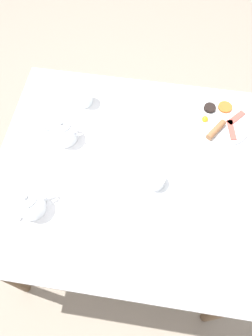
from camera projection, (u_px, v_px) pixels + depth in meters
ground_plane at (126, 225)px, 1.99m from camera, size 8.00×8.00×0.00m
table at (126, 178)px, 1.40m from camera, size 1.08×0.98×0.73m
breakfast_plate at (219, 120)px, 1.45m from camera, size 0.27×0.27×0.04m
teapot_near at (63, 131)px, 1.37m from camera, size 0.20×0.11×0.12m
teapot_far at (30, 203)px, 1.22m from camera, size 0.16×0.14×0.12m
teacup_with_saucer_left at (155, 180)px, 1.29m from camera, size 0.15×0.15×0.06m
water_glass_tall at (83, 95)px, 1.46m from camera, size 0.08×0.08×0.10m
fork_by_plate at (100, 176)px, 1.33m from camera, size 0.18×0.07×0.00m
knife_by_plate at (121, 253)px, 1.18m from camera, size 0.19×0.15×0.00m
spoon_for_tea at (133, 114)px, 1.47m from camera, size 0.13×0.10×0.00m
fork_spare at (204, 255)px, 1.18m from camera, size 0.15×0.09×0.00m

